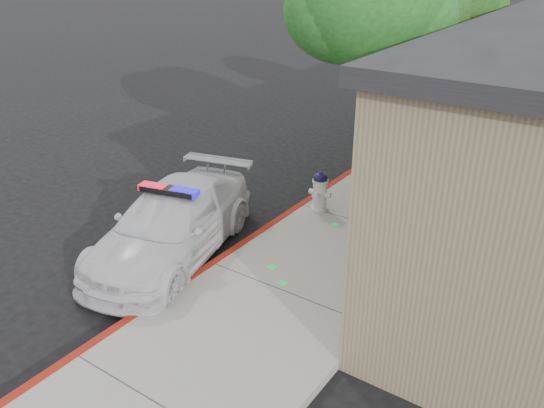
{
  "coord_description": "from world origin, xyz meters",
  "views": [
    {
      "loc": [
        5.88,
        -6.5,
        5.45
      ],
      "look_at": [
        0.39,
        1.42,
        0.87
      ],
      "focal_mm": 36.72,
      "sensor_mm": 36.0,
      "label": 1
    }
  ],
  "objects_px": {
    "street_tree_mid": "(396,2)",
    "street_tree_near": "(369,7)",
    "fire_hydrant": "(320,191)",
    "police_car": "(172,224)",
    "street_tree_far": "(455,1)"
  },
  "relations": [
    {
      "from": "police_car",
      "to": "fire_hydrant",
      "type": "xyz_separation_m",
      "value": [
        1.45,
        3.01,
        -0.05
      ]
    },
    {
      "from": "police_car",
      "to": "street_tree_mid",
      "type": "height_order",
      "value": "street_tree_mid"
    },
    {
      "from": "street_tree_near",
      "to": "street_tree_mid",
      "type": "relative_size",
      "value": 1.02
    },
    {
      "from": "street_tree_mid",
      "to": "street_tree_far",
      "type": "relative_size",
      "value": 1.08
    },
    {
      "from": "police_car",
      "to": "street_tree_near",
      "type": "height_order",
      "value": "street_tree_near"
    },
    {
      "from": "fire_hydrant",
      "to": "street_tree_near",
      "type": "distance_m",
      "value": 3.81
    },
    {
      "from": "police_car",
      "to": "street_tree_near",
      "type": "bearing_deg",
      "value": 48.7
    },
    {
      "from": "street_tree_mid",
      "to": "street_tree_near",
      "type": "bearing_deg",
      "value": -84.36
    },
    {
      "from": "street_tree_mid",
      "to": "street_tree_far",
      "type": "distance_m",
      "value": 4.43
    },
    {
      "from": "fire_hydrant",
      "to": "street_tree_mid",
      "type": "distance_m",
      "value": 4.41
    },
    {
      "from": "fire_hydrant",
      "to": "street_tree_mid",
      "type": "relative_size",
      "value": 0.16
    },
    {
      "from": "police_car",
      "to": "street_tree_far",
      "type": "bearing_deg",
      "value": 66.09
    },
    {
      "from": "street_tree_near",
      "to": "street_tree_far",
      "type": "relative_size",
      "value": 1.11
    },
    {
      "from": "police_car",
      "to": "street_tree_near",
      "type": "distance_m",
      "value": 5.61
    },
    {
      "from": "fire_hydrant",
      "to": "street_tree_far",
      "type": "bearing_deg",
      "value": 83.08
    }
  ]
}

